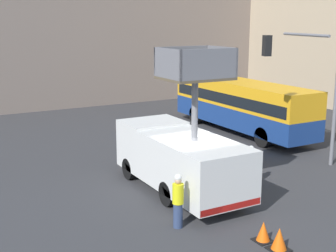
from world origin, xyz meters
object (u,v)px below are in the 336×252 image
at_px(traffic_light_pole, 313,75).
at_px(traffic_cone_near_truck, 263,232).
at_px(utility_truck, 180,156).
at_px(road_worker_near_truck, 178,201).
at_px(road_worker_directing, 250,166).
at_px(traffic_cone_mid_road, 279,240).
at_px(city_bus, 241,102).

height_order(traffic_light_pole, traffic_cone_near_truck, traffic_light_pole).
bearing_deg(traffic_light_pole, utility_truck, 178.67).
bearing_deg(traffic_cone_near_truck, utility_truck, 90.80).
height_order(utility_truck, traffic_cone_near_truck, utility_truck).
bearing_deg(road_worker_near_truck, traffic_light_pole, -24.59).
bearing_deg(road_worker_directing, traffic_cone_mid_road, -27.42).
height_order(city_bus, traffic_cone_mid_road, city_bus).
relative_size(road_worker_directing, traffic_cone_near_truck, 2.69).
relative_size(utility_truck, city_bus, 0.62).
distance_m(utility_truck, road_worker_near_truck, 3.41).
distance_m(traffic_light_pole, traffic_cone_near_truck, 9.33).
bearing_deg(traffic_cone_mid_road, utility_truck, 91.05).
bearing_deg(road_worker_directing, utility_truck, -103.78).
height_order(city_bus, road_worker_directing, city_bus).
distance_m(traffic_cone_near_truck, traffic_cone_mid_road, 0.68).
bearing_deg(city_bus, traffic_cone_near_truck, 157.01).
relative_size(traffic_light_pole, road_worker_near_truck, 3.44).
relative_size(road_worker_near_truck, traffic_cone_near_truck, 2.90).
distance_m(utility_truck, city_bus, 11.03).
height_order(utility_truck, traffic_cone_mid_road, utility_truck).
xyz_separation_m(road_worker_directing, traffic_cone_mid_road, (-2.80, -4.85, -0.53)).
xyz_separation_m(utility_truck, road_worker_near_truck, (-1.77, -2.85, -0.57)).
height_order(traffic_light_pole, traffic_cone_mid_road, traffic_light_pole).
distance_m(utility_truck, traffic_cone_mid_road, 5.83).
relative_size(city_bus, traffic_cone_mid_road, 15.58).
xyz_separation_m(utility_truck, traffic_light_pole, (6.91, -0.16, 2.86)).
bearing_deg(road_worker_near_truck, traffic_cone_near_truck, -91.63).
relative_size(utility_truck, traffic_cone_mid_road, 9.70).
relative_size(traffic_light_pole, traffic_cone_near_truck, 9.97).
xyz_separation_m(traffic_light_pole, traffic_cone_near_truck, (-6.84, -4.87, -4.07)).
xyz_separation_m(utility_truck, road_worker_directing, (2.91, -0.86, -0.65)).
height_order(traffic_light_pole, road_worker_near_truck, traffic_light_pole).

